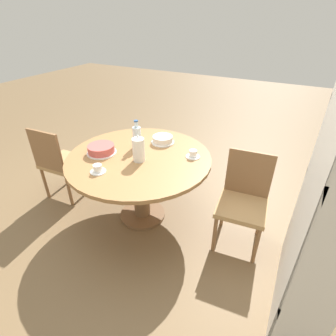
{
  "coord_description": "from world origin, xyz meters",
  "views": [
    {
      "loc": [
        1.8,
        1.24,
        1.92
      ],
      "look_at": [
        0.0,
        0.31,
        0.69
      ],
      "focal_mm": 28.0,
      "sensor_mm": 36.0,
      "label": 1
    }
  ],
  "objects_px": {
    "bookshelf": "(324,210)",
    "cake_main": "(101,149)",
    "chair_a": "(59,161)",
    "chair_b": "(244,199)",
    "water_bottle": "(137,136)",
    "coffee_pot": "(139,149)",
    "cake_second": "(163,140)",
    "cup_a": "(98,169)",
    "cup_b": "(193,154)"
  },
  "relations": [
    {
      "from": "chair_a",
      "to": "bookshelf",
      "type": "bearing_deg",
      "value": 174.11
    },
    {
      "from": "chair_a",
      "to": "coffee_pot",
      "type": "xyz_separation_m",
      "value": [
        -0.05,
        1.04,
        0.38
      ]
    },
    {
      "from": "chair_b",
      "to": "cup_b",
      "type": "distance_m",
      "value": 0.61
    },
    {
      "from": "chair_b",
      "to": "cake_second",
      "type": "xyz_separation_m",
      "value": [
        -0.21,
        -0.93,
        0.29
      ]
    },
    {
      "from": "bookshelf",
      "to": "cake_main",
      "type": "bearing_deg",
      "value": 85.81
    },
    {
      "from": "bookshelf",
      "to": "cake_second",
      "type": "height_order",
      "value": "bookshelf"
    },
    {
      "from": "bookshelf",
      "to": "water_bottle",
      "type": "relative_size",
      "value": 6.17
    },
    {
      "from": "chair_a",
      "to": "coffee_pot",
      "type": "relative_size",
      "value": 3.46
    },
    {
      "from": "chair_a",
      "to": "cake_main",
      "type": "distance_m",
      "value": 0.71
    },
    {
      "from": "cake_main",
      "to": "cake_second",
      "type": "bearing_deg",
      "value": 138.82
    },
    {
      "from": "coffee_pot",
      "to": "cake_main",
      "type": "xyz_separation_m",
      "value": [
        0.04,
        -0.4,
        -0.08
      ]
    },
    {
      "from": "chair_b",
      "to": "coffee_pot",
      "type": "relative_size",
      "value": 3.46
    },
    {
      "from": "cup_a",
      "to": "cake_second",
      "type": "bearing_deg",
      "value": 164.03
    },
    {
      "from": "chair_a",
      "to": "cake_main",
      "type": "relative_size",
      "value": 3.12
    },
    {
      "from": "coffee_pot",
      "to": "chair_a",
      "type": "bearing_deg",
      "value": -87.5
    },
    {
      "from": "water_bottle",
      "to": "cake_second",
      "type": "height_order",
      "value": "water_bottle"
    },
    {
      "from": "bookshelf",
      "to": "cup_b",
      "type": "bearing_deg",
      "value": 66.2
    },
    {
      "from": "chair_a",
      "to": "cake_second",
      "type": "relative_size",
      "value": 3.71
    },
    {
      "from": "chair_a",
      "to": "chair_b",
      "type": "bearing_deg",
      "value": -175.22
    },
    {
      "from": "chair_b",
      "to": "cup_a",
      "type": "xyz_separation_m",
      "value": [
        0.55,
        -1.15,
        0.29
      ]
    },
    {
      "from": "coffee_pot",
      "to": "cup_a",
      "type": "height_order",
      "value": "coffee_pot"
    },
    {
      "from": "coffee_pot",
      "to": "water_bottle",
      "type": "relative_size",
      "value": 0.91
    },
    {
      "from": "cake_main",
      "to": "coffee_pot",
      "type": "bearing_deg",
      "value": 96.37
    },
    {
      "from": "bookshelf",
      "to": "cup_a",
      "type": "bearing_deg",
      "value": 95.0
    },
    {
      "from": "chair_b",
      "to": "cup_b",
      "type": "bearing_deg",
      "value": 167.42
    },
    {
      "from": "chair_a",
      "to": "cake_second",
      "type": "height_order",
      "value": "chair_a"
    },
    {
      "from": "chair_a",
      "to": "water_bottle",
      "type": "bearing_deg",
      "value": -165.51
    },
    {
      "from": "chair_b",
      "to": "water_bottle",
      "type": "height_order",
      "value": "water_bottle"
    },
    {
      "from": "chair_b",
      "to": "cake_second",
      "type": "relative_size",
      "value": 3.71
    },
    {
      "from": "bookshelf",
      "to": "cup_b",
      "type": "xyz_separation_m",
      "value": [
        -0.47,
        -1.07,
        -0.09
      ]
    },
    {
      "from": "bookshelf",
      "to": "cake_main",
      "type": "height_order",
      "value": "bookshelf"
    },
    {
      "from": "cup_b",
      "to": "cake_second",
      "type": "bearing_deg",
      "value": -109.42
    },
    {
      "from": "cake_main",
      "to": "cup_a",
      "type": "xyz_separation_m",
      "value": [
        0.29,
        0.2,
        -0.01
      ]
    },
    {
      "from": "cake_second",
      "to": "cup_b",
      "type": "relative_size",
      "value": 1.76
    },
    {
      "from": "coffee_pot",
      "to": "cake_main",
      "type": "bearing_deg",
      "value": -83.63
    },
    {
      "from": "bookshelf",
      "to": "coffee_pot",
      "type": "bearing_deg",
      "value": 82.98
    },
    {
      "from": "coffee_pot",
      "to": "cup_a",
      "type": "distance_m",
      "value": 0.4
    },
    {
      "from": "cake_second",
      "to": "chair_a",
      "type": "bearing_deg",
      "value": -65.83
    },
    {
      "from": "chair_a",
      "to": "coffee_pot",
      "type": "height_order",
      "value": "coffee_pot"
    },
    {
      "from": "chair_b",
      "to": "cake_main",
      "type": "bearing_deg",
      "value": -174.06
    },
    {
      "from": "cup_a",
      "to": "cup_b",
      "type": "relative_size",
      "value": 1.0
    },
    {
      "from": "cup_a",
      "to": "water_bottle",
      "type": "bearing_deg",
      "value": 176.14
    },
    {
      "from": "cake_main",
      "to": "cup_a",
      "type": "distance_m",
      "value": 0.35
    },
    {
      "from": "cake_main",
      "to": "cup_b",
      "type": "distance_m",
      "value": 0.88
    },
    {
      "from": "cake_second",
      "to": "cup_b",
      "type": "bearing_deg",
      "value": 70.58
    },
    {
      "from": "cup_a",
      "to": "cup_b",
      "type": "bearing_deg",
      "value": 135.11
    },
    {
      "from": "cake_main",
      "to": "cup_a",
      "type": "height_order",
      "value": "cake_main"
    },
    {
      "from": "coffee_pot",
      "to": "cake_second",
      "type": "distance_m",
      "value": 0.44
    },
    {
      "from": "chair_b",
      "to": "cake_main",
      "type": "xyz_separation_m",
      "value": [
        0.26,
        -1.35,
        0.3
      ]
    },
    {
      "from": "chair_a",
      "to": "cup_a",
      "type": "xyz_separation_m",
      "value": [
        0.28,
        0.84,
        0.29
      ]
    }
  ]
}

